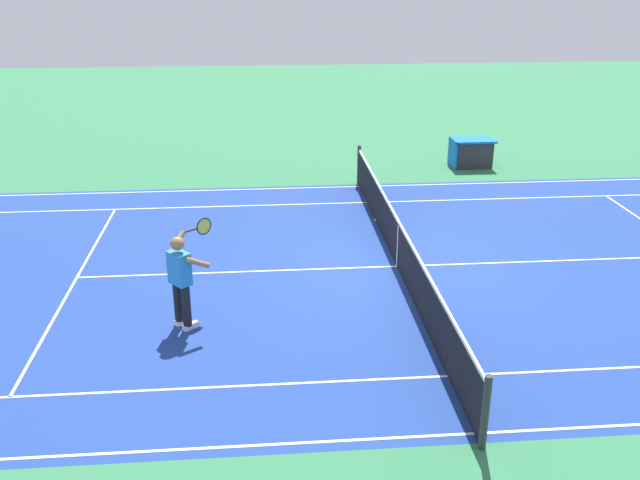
% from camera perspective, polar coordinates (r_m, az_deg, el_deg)
% --- Properties ---
extents(ground_plane, '(60.00, 60.00, 0.00)m').
position_cam_1_polar(ground_plane, '(14.51, 6.25, -2.13)').
color(ground_plane, '#2D7247').
extents(court_slab, '(24.20, 11.40, 0.00)m').
position_cam_1_polar(court_slab, '(14.51, 6.25, -2.13)').
color(court_slab, navy).
rests_on(court_slab, ground_plane).
extents(court_line_markings, '(23.85, 11.05, 0.01)m').
position_cam_1_polar(court_line_markings, '(14.51, 6.25, -2.12)').
color(court_line_markings, white).
rests_on(court_line_markings, ground_plane).
extents(tennis_net, '(0.10, 11.70, 1.08)m').
position_cam_1_polar(tennis_net, '(14.32, 6.33, -0.33)').
color(tennis_net, '#2D2D33').
rests_on(tennis_net, ground_plane).
extents(tennis_player_near, '(0.74, 1.10, 1.70)m').
position_cam_1_polar(tennis_player_near, '(11.96, -11.12, -2.93)').
color(tennis_player_near, black).
rests_on(tennis_player_near, ground_plane).
extents(tennis_ball, '(0.07, 0.07, 0.07)m').
position_cam_1_polar(tennis_ball, '(16.94, 4.51, 1.60)').
color(tennis_ball, '#CCE01E').
rests_on(tennis_ball, ground_plane).
extents(equipment_cart_tarped, '(1.25, 0.84, 0.85)m').
position_cam_1_polar(equipment_cart_tarped, '(21.91, 12.09, 6.94)').
color(equipment_cart_tarped, '#2D2D33').
rests_on(equipment_cart_tarped, ground_plane).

